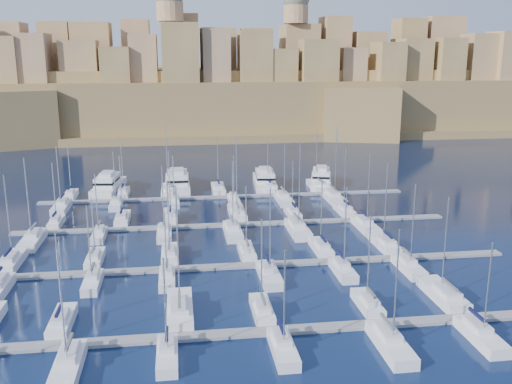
{
  "coord_description": "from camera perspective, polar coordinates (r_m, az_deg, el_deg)",
  "views": [
    {
      "loc": [
        -10.7,
        -95.69,
        32.88
      ],
      "look_at": [
        3.4,
        6.0,
        7.59
      ],
      "focal_mm": 40.0,
      "sensor_mm": 36.0,
      "label": 1
    }
  ],
  "objects": [
    {
      "name": "sailboat_28",
      "position": [
        117.44,
        3.7,
        -2.09
      ],
      "size": [
        2.4,
        8.0,
        11.78
      ],
      "color": "white",
      "rests_on": "ground"
    },
    {
      "name": "sailboat_44",
      "position": [
        127.16,
        -8.18,
        -0.96
      ],
      "size": [
        2.27,
        7.56,
        11.39
      ],
      "color": "white",
      "rests_on": "ground"
    },
    {
      "name": "ground",
      "position": [
        101.75,
        -1.44,
        -5.02
      ],
      "size": [
        600.0,
        600.0,
        0.0
      ],
      "primitive_type": "plane",
      "color": "black",
      "rests_on": "ground"
    },
    {
      "name": "pontoon_mid_near",
      "position": [
        90.48,
        -0.57,
        -7.33
      ],
      "size": [
        84.0,
        2.0,
        0.4
      ],
      "primitive_type": "cube",
      "color": "slate",
      "rests_on": "ground"
    },
    {
      "name": "sailboat_21",
      "position": [
        85.45,
        1.32,
        -8.25
      ],
      "size": [
        2.81,
        9.35,
        14.41
      ],
      "color": "white",
      "rests_on": "ground"
    },
    {
      "name": "sailboat_2",
      "position": [
        75.19,
        -7.62,
        -11.56
      ],
      "size": [
        3.26,
        10.86,
        16.95
      ],
      "color": "white",
      "rests_on": "ground"
    },
    {
      "name": "sailboat_19",
      "position": [
        86.19,
        -16.04,
        -8.64
      ],
      "size": [
        2.32,
        7.72,
        12.55
      ],
      "color": "white",
      "rests_on": "ground"
    },
    {
      "name": "motor_yacht_a",
      "position": [
        142.0,
        -14.55,
        0.72
      ],
      "size": [
        7.28,
        17.8,
        5.25
      ],
      "color": "white",
      "rests_on": "ground"
    },
    {
      "name": "motor_yacht_c",
      "position": [
        142.49,
        0.88,
        1.21
      ],
      "size": [
        6.52,
        17.46,
        5.25
      ],
      "color": "white",
      "rests_on": "ground"
    },
    {
      "name": "sailboat_43",
      "position": [
        127.58,
        -13.81,
        -1.17
      ],
      "size": [
        2.46,
        8.19,
        12.64
      ],
      "color": "white",
      "rests_on": "ground"
    },
    {
      "name": "sailboat_26",
      "position": [
        115.77,
        -8.53,
        -2.43
      ],
      "size": [
        2.78,
        9.26,
        14.37
      ],
      "color": "white",
      "rests_on": "ground"
    },
    {
      "name": "sailboat_23",
      "position": [
        91.61,
        15.02,
        -7.19
      ],
      "size": [
        2.6,
        8.66,
        14.18
      ],
      "color": "white",
      "rests_on": "ground"
    },
    {
      "name": "sailboat_37",
      "position": [
        137.3,
        -13.13,
        -0.07
      ],
      "size": [
        2.56,
        8.52,
        13.32
      ],
      "color": "white",
      "rests_on": "ground"
    },
    {
      "name": "sailboat_40",
      "position": [
        138.86,
        1.21,
        0.45
      ],
      "size": [
        2.88,
        9.6,
        13.13
      ],
      "color": "white",
      "rests_on": "ground"
    },
    {
      "name": "sailboat_24",
      "position": [
        117.36,
        -19.35,
        -2.87
      ],
      "size": [
        2.23,
        7.43,
        12.69
      ],
      "color": "white",
      "rests_on": "ground"
    },
    {
      "name": "sailboat_47",
      "position": [
        130.27,
        7.79,
        -0.55
      ],
      "size": [
        3.25,
        10.83,
        17.23
      ],
      "color": "white",
      "rests_on": "ground"
    },
    {
      "name": "sailboat_25",
      "position": [
        116.12,
        -13.21,
        -2.61
      ],
      "size": [
        2.66,
        8.85,
        13.61
      ],
      "color": "white",
      "rests_on": "ground"
    },
    {
      "name": "sailboat_27",
      "position": [
        116.88,
        -1.9,
        -2.11
      ],
      "size": [
        3.13,
        10.43,
        16.66
      ],
      "color": "white",
      "rests_on": "ground"
    },
    {
      "name": "pontoon_mid_far",
      "position": [
        111.14,
        -2.02,
        -3.27
      ],
      "size": [
        84.0,
        2.0,
        0.4
      ],
      "primitive_type": "cube",
      "color": "slate",
      "rests_on": "ground"
    },
    {
      "name": "sailboat_4",
      "position": [
        77.7,
        11.12,
        -10.88
      ],
      "size": [
        2.35,
        7.85,
        12.87
      ],
      "color": "white",
      "rests_on": "ground"
    },
    {
      "name": "sailboat_32",
      "position": [
        105.55,
        -9.15,
        -4.07
      ],
      "size": [
        2.58,
        8.61,
        13.63
      ],
      "color": "white",
      "rests_on": "ground"
    },
    {
      "name": "sailboat_8",
      "position": [
        65.43,
        -8.86,
        -15.78
      ],
      "size": [
        2.3,
        7.68,
        12.44
      ],
      "color": "white",
      "rests_on": "ground"
    },
    {
      "name": "sailboat_3",
      "position": [
        74.63,
        0.61,
        -11.68
      ],
      "size": [
        2.41,
        8.02,
        12.97
      ],
      "color": "white",
      "rests_on": "ground"
    },
    {
      "name": "sailboat_30",
      "position": [
        107.95,
        -21.44,
        -4.46
      ],
      "size": [
        3.03,
        10.11,
        15.8
      ],
      "color": "white",
      "rests_on": "ground"
    },
    {
      "name": "sailboat_14",
      "position": [
        94.61,
        -8.62,
        -6.19
      ],
      "size": [
        2.63,
        8.76,
        13.24
      ],
      "color": "white",
      "rests_on": "ground"
    },
    {
      "name": "sailboat_35",
      "position": [
        110.56,
        10.91,
        -3.31
      ],
      "size": [
        2.97,
        9.91,
        15.04
      ],
      "color": "white",
      "rests_on": "ground"
    },
    {
      "name": "sailboat_16",
      "position": [
        97.32,
        6.54,
        -5.55
      ],
      "size": [
        2.53,
        8.45,
        12.59
      ],
      "color": "white",
      "rests_on": "ground"
    },
    {
      "name": "sailboat_12",
      "position": [
        98.52,
        -23.26,
        -6.37
      ],
      "size": [
        2.8,
        9.34,
        14.88
      ],
      "color": "white",
      "rests_on": "ground"
    },
    {
      "name": "sailboat_11",
      "position": [
        73.43,
        21.53,
        -13.17
      ],
      "size": [
        2.64,
        8.82,
        12.61
      ],
      "color": "white",
      "rests_on": "ground"
    },
    {
      "name": "sailboat_17",
      "position": [
        101.1,
        12.75,
        -5.04
      ],
      "size": [
        2.84,
        9.48,
        15.06
      ],
      "color": "white",
      "rests_on": "ground"
    },
    {
      "name": "sailboat_31",
      "position": [
        107.09,
        -15.42,
        -4.15
      ],
      "size": [
        2.22,
        7.39,
        12.34
      ],
      "color": "white",
      "rests_on": "ground"
    },
    {
      "name": "sailboat_7",
      "position": [
        65.95,
        -18.25,
        -16.09
      ],
      "size": [
        2.72,
        9.06,
        13.95
      ],
      "color": "white",
      "rests_on": "ground"
    },
    {
      "name": "sailboat_10",
      "position": [
        68.58,
        13.29,
        -14.5
      ],
      "size": [
        2.89,
        9.65,
        14.79
      ],
      "color": "white",
      "rests_on": "ground"
    },
    {
      "name": "sailboat_34",
      "position": [
        106.69,
        4.2,
        -3.7
      ],
      "size": [
        3.24,
        10.81,
        17.68
      ],
      "color": "white",
      "rests_on": "ground"
    },
    {
      "name": "sailboat_15",
      "position": [
        94.91,
        -0.95,
        -5.97
      ],
      "size": [
        2.44,
        8.13,
        12.04
      ],
      "color": "white",
      "rests_on": "ground"
    },
    {
      "name": "sailboat_39",
      "position": [
        137.69,
        -3.79,
        0.31
      ],
      "size": [
        3.0,
        9.99,
        13.61
      ],
      "color": "white",
      "rests_on": "ground"
    },
    {
      "name": "sailboat_41",
      "position": [
        141.46,
        6.07,
        0.64
      ],
      "size": [
        3.02,
        10.06,
        14.98
      ],
      "color": "white",
      "rests_on": "ground"
    },
    {
      "name": "fortified_city",
      "position": [
        251.83,
        -5.56,
        9.65
      ],
      "size": [
        460.0,
        108.95,
        59.52
      ],
      "color": "brown",
      "rests_on": "ground"
    },
    {
      "name": "sailboat_45",
      "position": [
        127.67,
        -2.25,
        -0.77
      ],
      "size": [
        2.3,
        7.65,
        11.07
      ],
      "color": "white",
      "rests_on": "ground"
    },
    {
      "name": "motor_yacht_b",
      "position": [
        142.03,
        -7.88,
        1.04
      ],
      "size": [
        5.96,
        19.55,
        5.25
      ],
      "color": "white",
      "rests_on": "ground"
    },
    {
      "name": "sailboat_9",
      "position": [
        66.07,
        2.71,
        -15.3
      ],
      "size": [
        2.47,
        8.23,
        12.75
      ],
      "color": "white",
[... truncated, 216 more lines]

